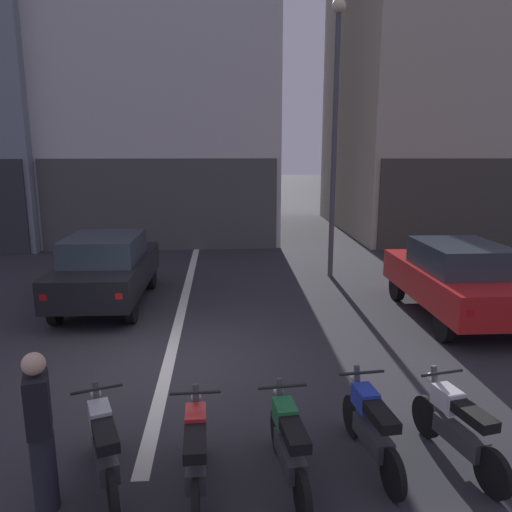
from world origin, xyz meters
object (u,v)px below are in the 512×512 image
Objects in this scene: person_by_motorcycles at (40,431)px; motorcycle_white_row_rightmost at (457,426)px; car_grey_down_street at (225,213)px; car_black_crossing_near at (107,267)px; street_lamp at (335,116)px; motorcycle_silver_row_leftmost at (104,446)px; car_red_parked_kerbside at (456,278)px; motorcycle_green_row_centre at (289,444)px; motorcycle_blue_row_right_mid at (371,426)px; motorcycle_red_row_left_mid at (196,452)px.

motorcycle_white_row_rightmost is at bearing 5.82° from person_by_motorcycles.
car_grey_down_street is at bearing 83.23° from person_by_motorcycles.
motorcycle_white_row_rightmost is at bearing -49.84° from car_black_crossing_near.
street_lamp is (5.68, 2.29, 3.50)m from car_black_crossing_near.
motorcycle_silver_row_leftmost is 0.97× the size of motorcycle_white_row_rightmost.
car_red_parked_kerbside is 5.34m from motorcycle_white_row_rightmost.
person_by_motorcycles is (-2.47, -0.24, 0.40)m from motorcycle_green_row_centre.
person_by_motorcycles reaches higher than motorcycle_blue_row_right_mid.
person_by_motorcycles reaches higher than car_grey_down_street.
motorcycle_red_row_left_mid is at bearing -70.33° from car_black_crossing_near.
street_lamp is 10.45m from motorcycle_silver_row_leftmost.
car_red_parked_kerbside reaches higher than motorcycle_red_row_left_mid.
person_by_motorcycles is (0.85, -6.70, -0.03)m from car_black_crossing_near.
car_red_parked_kerbside is 2.46× the size of person_by_motorcycles.
car_red_parked_kerbside is 0.98× the size of car_grey_down_street.
car_red_parked_kerbside is 7.92m from motorcycle_silver_row_leftmost.
car_black_crossing_near reaches higher than motorcycle_green_row_centre.
car_red_parked_kerbside is (7.54, -1.43, 0.00)m from car_black_crossing_near.
motorcycle_red_row_left_mid is (-5.20, -5.11, -0.43)m from car_red_parked_kerbside.
car_grey_down_street reaches higher than motorcycle_silver_row_leftmost.
motorcycle_blue_row_right_mid is (-1.39, -8.48, -3.93)m from street_lamp.
motorcycle_silver_row_leftmost is at bearing -77.99° from car_black_crossing_near.
car_black_crossing_near is 7.67m from car_red_parked_kerbside.
motorcycle_green_row_centre is 1.00× the size of motorcycle_blue_row_right_mid.
motorcycle_red_row_left_mid is 1.00× the size of person_by_motorcycles.
car_red_parked_kerbside is at bearing -63.58° from street_lamp.
car_red_parked_kerbside is at bearing 44.53° from motorcycle_red_row_left_mid.
street_lamp is at bearing 61.76° from person_by_motorcycles.
motorcycle_silver_row_leftmost and motorcycle_green_row_centre have the same top height.
street_lamp reaches higher than car_grey_down_street.
car_red_parked_kerbside is 5.77m from motorcycle_blue_row_right_mid.
street_lamp is at bearing -68.17° from car_grey_down_street.
street_lamp is at bearing 74.89° from motorcycle_green_row_centre.
motorcycle_silver_row_leftmost is (1.36, -6.37, -0.43)m from car_black_crossing_near.
street_lamp reaches higher than car_black_crossing_near.
person_by_motorcycles reaches higher than motorcycle_green_row_centre.
motorcycle_silver_row_leftmost and motorcycle_blue_row_right_mid have the same top height.
motorcycle_red_row_left_mid is (-3.34, -8.84, -3.93)m from street_lamp.
person_by_motorcycles is (-6.68, -5.27, -0.03)m from car_red_parked_kerbside.
motorcycle_blue_row_right_mid is (1.52, -15.73, -0.43)m from car_grey_down_street.
street_lamp is at bearing 63.44° from motorcycle_silver_row_leftmost.
motorcycle_white_row_rightmost is at bearing 1.70° from motorcycle_silver_row_leftmost.
car_red_parked_kerbside is 8.51m from person_by_motorcycles.
person_by_motorcycles is at bearing -146.33° from motorcycle_silver_row_leftmost.
motorcycle_blue_row_right_mid is (0.98, 0.28, 0.00)m from motorcycle_green_row_centre.
motorcycle_green_row_centre is (3.32, -6.47, -0.43)m from car_black_crossing_near.
motorcycle_red_row_left_mid is 1.99m from motorcycle_blue_row_right_mid.
motorcycle_blue_row_right_mid and motorcycle_white_row_rightmost have the same top height.
car_red_parked_kerbside is 0.57× the size of street_lamp.
car_grey_down_street is at bearing 113.42° from car_red_parked_kerbside.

